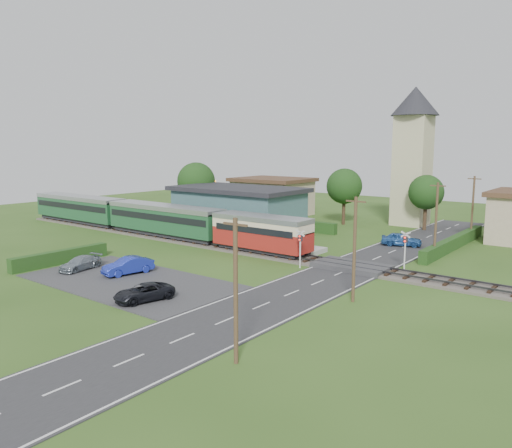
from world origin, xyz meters
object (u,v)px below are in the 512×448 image
Objects in this scene: car_park_silver at (80,263)px; car_park_dark at (144,292)px; crossing_signal_near at (300,243)px; train at (146,216)px; pedestrian_near at (249,234)px; church_tower at (413,146)px; crossing_signal_far at (405,245)px; house_west at (272,196)px; station_building at (238,208)px; equipment_hut at (158,216)px; car_park_blue at (128,266)px; car_on_road at (402,239)px; pedestrian_far at (181,222)px.

car_park_silver is 0.95× the size of car_park_dark.
train is at bearing 173.95° from crossing_signal_near.
church_tower is at bearing -89.00° from pedestrian_near.
house_west is at bearing 144.23° from crossing_signal_far.
station_building is 1.48× the size of house_west.
equipment_hut is at bearing -144.08° from station_building.
pedestrian_near is at bearing -109.26° from church_tower.
train is 11.39× the size of car_park_silver.
house_west reaches higher than car_park_blue.
church_tower is 5.37× the size of crossing_signal_near.
car_park_blue is (14.75, -15.94, -1.00)m from equipment_hut.
station_building reaches higher than crossing_signal_far.
car_park_silver is (-13.90, -11.91, -1.51)m from crossing_signal_near.
pedestrian_far reaches higher than car_on_road.
car_park_blue is at bearing -102.03° from church_tower.
car_park_silver is at bearing -138.09° from pedestrian_far.
crossing_signal_far is at bearing -69.98° from church_tower.
train is (-6.31, -8.99, -0.52)m from station_building.
house_west is (3.00, 19.80, 1.04)m from equipment_hut.
station_building is 0.37× the size of train.
pedestrian_near is at bearing -2.41° from equipment_hut.
house_west reaches higher than equipment_hut.
car_park_silver is 2.19× the size of pedestrian_far.
train is at bearing 154.44° from car_park_dark.
house_west reaches higher than car_park_silver.
pedestrian_far is at bearing 164.52° from crossing_signal_near.
church_tower is at bearing -18.34° from pedestrian_far.
crossing_signal_far is at bearing 75.87° from car_park_dark.
station_building reaches higher than car_on_road.
house_west reaches higher than pedestrian_far.
house_west reaches higher than car_on_road.
church_tower is 4.64× the size of car_park_silver.
crossing_signal_far is (28.60, -20.61, -0.65)m from house_west.
church_tower reaches higher than car_park_dark.
house_west reaches higher than crossing_signal_near.
equipment_hut is at bearing 144.06° from car_park_blue.
church_tower reaches higher than car_park_silver.
car_park_dark is at bearing -102.63° from crossing_signal_near.
crossing_signal_near is at bearing 148.71° from car_on_road.
pedestrian_far is at bearing 0.68° from equipment_hut.
pedestrian_near is (-6.42, 19.08, 0.58)m from car_park_dark.
station_building is 23.89m from church_tower.
crossing_signal_far is 0.82× the size of car_park_dark.
car_park_silver is at bearing -83.88° from station_building.
equipment_hut is 20.45m from car_park_silver.
church_tower is at bearing 8.53° from house_west.
train is 28.49m from car_on_road.
station_building is 28.80m from car_park_dark.
car_park_dark is at bearing -42.84° from equipment_hut.
car_on_road is at bearing 8.17° from station_building.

